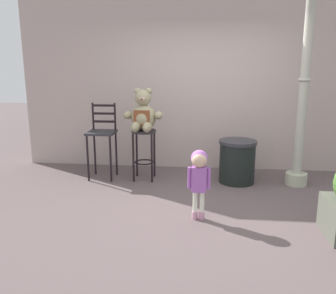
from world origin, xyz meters
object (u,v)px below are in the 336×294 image
bar_chair_empty (102,136)px  trash_bin (237,161)px  teddy_bear (143,115)px  child_walking (199,170)px  bar_stool_with_teddy (144,144)px  lamppost (302,115)px

bar_chair_empty → trash_bin: bearing=-0.9°
teddy_bear → bar_chair_empty: bearing=175.3°
child_walking → bar_chair_empty: 2.13m
child_walking → trash_bin: (0.57, 1.41, -0.27)m
bar_stool_with_teddy → teddy_bear: (-0.00, -0.03, 0.47)m
teddy_bear → trash_bin: 1.61m
bar_stool_with_teddy → bar_chair_empty: bearing=177.9°
teddy_bear → child_walking: size_ratio=0.78×
trash_bin → bar_stool_with_teddy: bearing=179.7°
trash_bin → teddy_bear: bearing=-179.1°
teddy_bear → bar_chair_empty: teddy_bear is taller
teddy_bear → trash_bin: size_ratio=0.98×
bar_stool_with_teddy → bar_chair_empty: bar_chair_empty is taller
child_walking → teddy_bear: bearing=84.2°
bar_stool_with_teddy → child_walking: child_walking is taller
child_walking → bar_chair_empty: (-1.56, 1.45, 0.08)m
child_walking → lamppost: 2.07m
bar_chair_empty → teddy_bear: bearing=-4.7°
child_walking → trash_bin: child_walking is taller
bar_stool_with_teddy → trash_bin: 1.47m
bar_stool_with_teddy → trash_bin: bar_stool_with_teddy is taller
lamppost → child_walking: bearing=-136.4°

